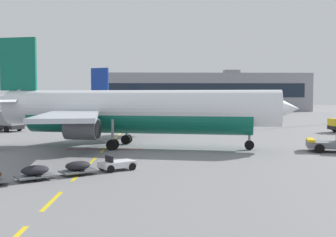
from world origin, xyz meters
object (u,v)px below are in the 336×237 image
at_px(baggage_train, 58,170).
at_px(airliner_far_center, 5,102).
at_px(airliner_foreground, 132,111).
at_px(ground_power_truck, 4,121).
at_px(airliner_mid_left, 52,104).

bearing_deg(baggage_train, airliner_far_center, 112.38).
xyz_separation_m(airliner_foreground, airliner_far_center, (-44.32, 81.44, -0.09)).
bearing_deg(airliner_far_center, airliner_foreground, -61.45).
bearing_deg(ground_power_truck, airliner_mid_left, 88.79).
distance_m(airliner_far_center, ground_power_truck, 64.87).
xyz_separation_m(airliner_foreground, ground_power_truck, (-21.66, 20.70, -2.30)).
bearing_deg(airliner_foreground, airliner_far_center, 118.55).
xyz_separation_m(airliner_far_center, baggage_train, (40.23, -97.71, -3.32)).
bearing_deg(airliner_foreground, airliner_mid_left, 114.00).
bearing_deg(ground_power_truck, baggage_train, -64.58).
bearing_deg(airliner_mid_left, ground_power_truck, -91.21).
height_order(airliner_far_center, ground_power_truck, airliner_far_center).
height_order(ground_power_truck, baggage_train, ground_power_truck).
distance_m(airliner_mid_left, baggage_train, 65.95).
relative_size(airliner_foreground, baggage_train, 3.33).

